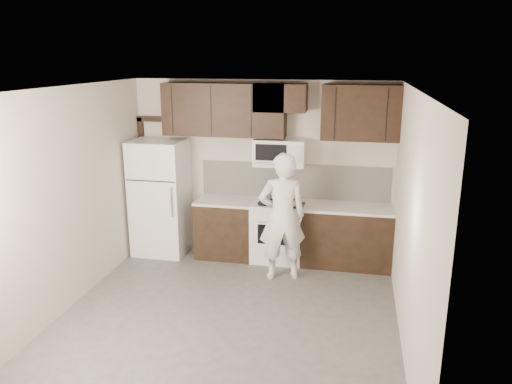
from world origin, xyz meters
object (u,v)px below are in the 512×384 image
(stove, at_px, (278,231))
(refrigerator, at_px, (161,197))
(microwave, at_px, (280,152))
(person, at_px, (282,217))

(stove, distance_m, refrigerator, 1.90)
(microwave, xyz_separation_m, refrigerator, (-1.85, -0.17, -0.75))
(person, bearing_deg, stove, -93.91)
(stove, height_order, microwave, microwave)
(microwave, height_order, refrigerator, microwave)
(stove, xyz_separation_m, person, (0.16, -0.65, 0.44))
(refrigerator, bearing_deg, microwave, 5.15)
(stove, distance_m, microwave, 1.20)
(stove, xyz_separation_m, microwave, (-0.00, 0.12, 1.19))
(microwave, distance_m, person, 1.09)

